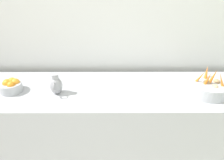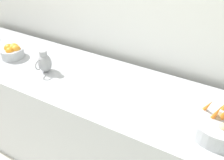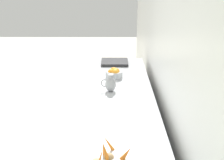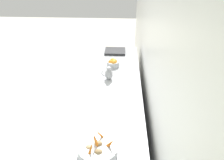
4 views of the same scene
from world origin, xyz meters
TOP-DOWN VIEW (x-y plane):
  - prep_counter at (-1.49, -0.05)m, footprint 0.71×3.12m
  - vegetable_colander at (-1.41, 0.82)m, footprint 0.33×0.33m
  - orange_bowl at (-1.46, -0.84)m, footprint 0.19×0.19m
  - metal_pitcher_short at (-1.42, -0.45)m, footprint 0.15×0.10m

SIDE VIEW (x-z plane):
  - prep_counter at x=-1.49m, z-range 0.00..0.93m
  - orange_bowl at x=-1.46m, z-range 0.93..1.04m
  - vegetable_colander at x=-1.41m, z-range 0.86..1.10m
  - metal_pitcher_short at x=-1.42m, z-range 0.92..1.10m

